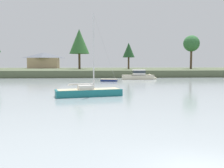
# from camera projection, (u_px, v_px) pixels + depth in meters

# --- Properties ---
(far_shore_bank) EXTENTS (188.01, 43.51, 1.88)m
(far_shore_bank) POSITION_uv_depth(u_px,v_px,m) (105.00, 71.00, 87.63)
(far_shore_bank) COLOR #4C563D
(far_shore_bank) RESTS_ON ground
(dinghy_navy) EXTENTS (3.85, 2.38, 0.70)m
(dinghy_navy) POSITION_uv_depth(u_px,v_px,m) (109.00, 81.00, 53.57)
(dinghy_navy) COLOR navy
(dinghy_navy) RESTS_ON ground
(cruiser_cream) EXTENTS (8.61, 2.63, 4.11)m
(cruiser_cream) POSITION_uv_depth(u_px,v_px,m) (141.00, 77.00, 60.60)
(cruiser_cream) COLOR beige
(cruiser_cream) RESTS_ON ground
(sailboat_teal) EXTENTS (8.01, 3.91, 10.18)m
(sailboat_teal) POSITION_uv_depth(u_px,v_px,m) (89.00, 94.00, 29.91)
(sailboat_teal) COLOR #196B70
(sailboat_teal) RESTS_ON ground
(mooring_buoy_yellow) EXTENTS (0.43, 0.43, 0.48)m
(mooring_buoy_yellow) POSITION_uv_depth(u_px,v_px,m) (105.00, 80.00, 57.54)
(mooring_buoy_yellow) COLOR yellow
(mooring_buoy_yellow) RESTS_ON ground
(shore_tree_far_left) EXTENTS (5.48, 5.48, 11.36)m
(shore_tree_far_left) POSITION_uv_depth(u_px,v_px,m) (191.00, 44.00, 86.31)
(shore_tree_far_left) COLOR brown
(shore_tree_far_left) RESTS_ON far_shore_bank
(shore_tree_center_left) EXTENTS (6.66, 6.66, 13.23)m
(shore_tree_center_left) POSITION_uv_depth(u_px,v_px,m) (79.00, 42.00, 84.18)
(shore_tree_center_left) COLOR brown
(shore_tree_center_left) RESTS_ON far_shore_bank
(shore_tree_right) EXTENTS (3.94, 3.94, 8.67)m
(shore_tree_right) POSITION_uv_depth(u_px,v_px,m) (129.00, 50.00, 83.44)
(shore_tree_right) COLOR brown
(shore_tree_right) RESTS_ON far_shore_bank
(cottage_hillside) EXTENTS (11.85, 6.68, 5.94)m
(cottage_hillside) POSITION_uv_depth(u_px,v_px,m) (44.00, 60.00, 95.73)
(cottage_hillside) COLOR tan
(cottage_hillside) RESTS_ON far_shore_bank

